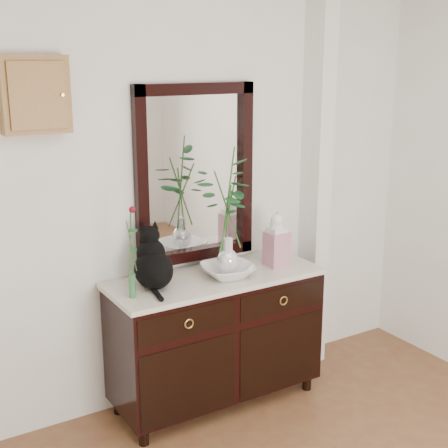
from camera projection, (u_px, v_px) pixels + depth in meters
wall_back at (180, 190)px, 3.82m from camera, size 3.60×0.04×2.70m
pilaster at (316, 176)px, 4.25m from camera, size 0.12×0.20×2.70m
sideboard at (216, 333)px, 3.89m from camera, size 1.33×0.52×0.82m
wall_mirror at (196, 174)px, 3.83m from camera, size 0.80×0.06×1.10m
key_cabinet at (35, 95)px, 3.20m from camera, size 0.35×0.10×0.40m
cat at (153, 258)px, 3.56m from camera, size 0.31×0.35×0.36m
lotus_bowl at (228, 271)px, 3.76m from camera, size 0.35×0.35×0.08m
vase_branches at (228, 211)px, 3.67m from camera, size 0.47×0.47×0.78m
bud_vase_rose at (131, 252)px, 3.38m from camera, size 0.07×0.07×0.53m
ginger_jar at (277, 239)px, 3.94m from camera, size 0.13×0.13×0.35m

